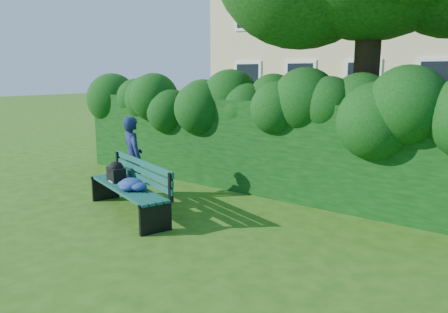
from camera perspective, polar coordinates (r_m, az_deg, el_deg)
The scene contains 4 objects.
ground at distance 7.05m, azimuth -3.01°, elevation -8.33°, with size 80.00×80.00×0.00m, color #285813.
hedge at distance 8.57m, azimuth 6.55°, elevation 1.27°, with size 10.00×1.00×1.80m.
park_bench at distance 7.41m, azimuth -12.26°, elevation -3.58°, with size 2.27×1.20×0.89m.
man_reading at distance 8.39m, azimuth -11.83°, elevation -0.05°, with size 0.56×0.37×1.53m, color navy.
Camera 1 is at (4.35, -5.04, 2.32)m, focal length 35.00 mm.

